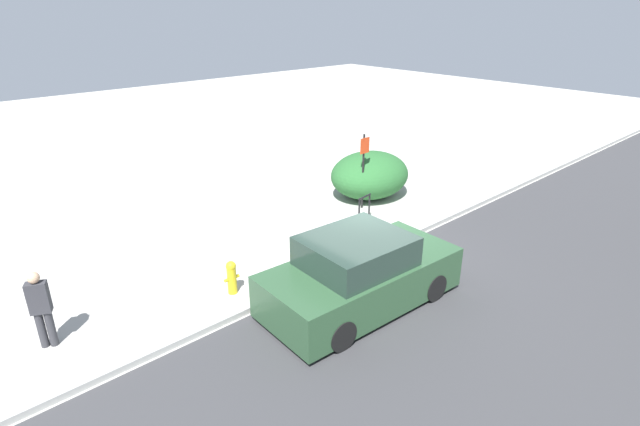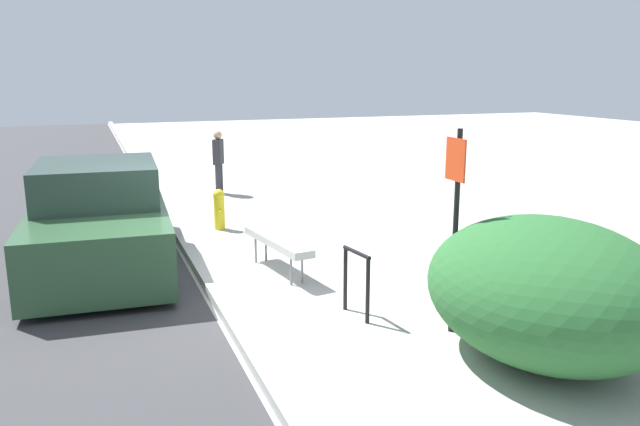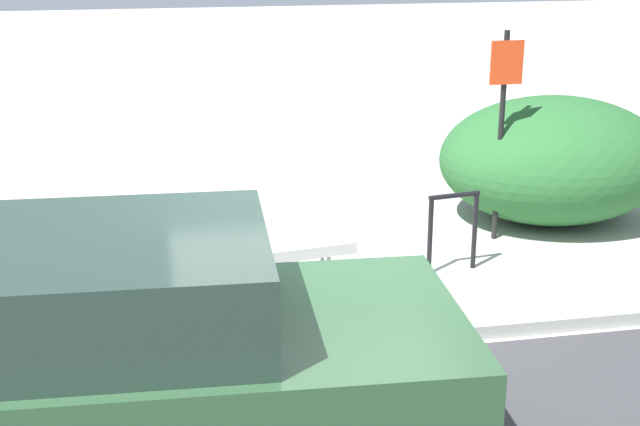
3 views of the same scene
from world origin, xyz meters
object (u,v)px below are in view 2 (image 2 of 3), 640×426
object	(u,v)px
sign_post	(455,213)
fire_hydrant	(219,208)
parked_car_near	(100,222)
pedestrian	(218,160)
bench	(277,242)
bike_rack	(356,276)

from	to	relation	value
sign_post	fire_hydrant	xyz separation A→B (m)	(-5.63, -1.47, -0.98)
sign_post	parked_car_near	xyz separation A→B (m)	(-3.91, -3.61, -0.68)
fire_hydrant	parked_car_near	size ratio (longest dim) A/B	0.18
sign_post	pedestrian	distance (m)	9.16
fire_hydrant	pedestrian	xyz separation A→B (m)	(-3.49, 0.72, 0.41)
bench	sign_post	world-z (taller)	sign_post
parked_car_near	pedestrian	bearing A→B (deg)	154.26
bike_rack	parked_car_near	size ratio (longest dim) A/B	0.19
bike_rack	sign_post	distance (m)	1.44
bench	pedestrian	bearing A→B (deg)	167.06
parked_car_near	sign_post	bearing A→B (deg)	45.81
bench	sign_post	distance (m)	3.14
fire_hydrant	pedestrian	world-z (taller)	pedestrian
bench	bike_rack	world-z (taller)	bike_rack
sign_post	parked_car_near	world-z (taller)	sign_post
bench	fire_hydrant	xyz separation A→B (m)	(-2.88, -0.26, -0.06)
bike_rack	fire_hydrant	bearing A→B (deg)	-172.28
bench	fire_hydrant	size ratio (longest dim) A/B	2.29
pedestrian	parked_car_near	world-z (taller)	parked_car_near
pedestrian	parked_car_near	distance (m)	5.94
bench	bike_rack	distance (m)	1.99
bike_rack	sign_post	size ratio (longest dim) A/B	0.36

